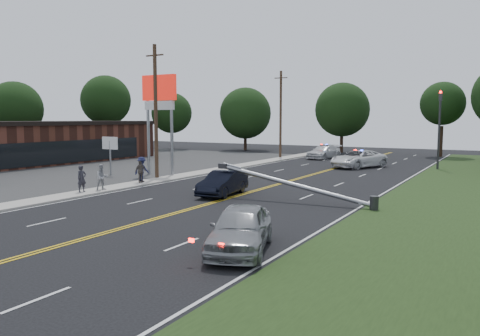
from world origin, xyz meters
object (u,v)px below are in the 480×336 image
Objects in this scene: utility_pole_far at (281,114)px; utility_pole_mid at (156,111)px; pylon_sign at (159,100)px; emergency_a at (358,159)px; bystander_d at (140,171)px; traffic_signal at (439,123)px; fallen_streetlight at (301,186)px; waiting_sedan at (240,228)px; bystander_c at (142,169)px; emergency_b at (324,152)px; bystander_a at (82,179)px; crashed_sedan at (223,183)px; small_sign at (110,146)px; bystander_b at (102,177)px.

utility_pole_mid is at bearing -90.00° from utility_pole_far.
emergency_a is at bearing 48.77° from pylon_sign.
bystander_d is at bearing -95.18° from emergency_a.
traffic_signal is at bearing 45.80° from utility_pole_mid.
waiting_sedan is at bearing -79.70° from fallen_streetlight.
traffic_signal reaches higher than bystander_c.
emergency_b is 26.55m from bystander_c.
traffic_signal is 25.12m from utility_pole_mid.
waiting_sedan is 0.88× the size of emergency_b.
bystander_d reaches higher than emergency_b.
utility_pole_far is at bearing 174.02° from emergency_a.
bystander_a is at bearing -170.73° from bystander_c.
utility_pole_mid reaches higher than bystander_a.
bystander_a is 5.25m from bystander_c.
fallen_streetlight is 5.76× the size of bystander_a.
crashed_sedan is at bearing -90.01° from bystander_c.
small_sign is 8.88m from bystander_b.
bystander_c is (0.08, 5.25, 0.07)m from bystander_a.
fallen_streetlight is 1.59× the size of emergency_a.
bystander_b is at bearing -47.95° from small_sign.
emergency_a is 3.62× the size of bystander_a.
emergency_a is 10.01m from emergency_b.
emergency_b is (4.67, 1.74, -4.31)m from utility_pole_far.
fallen_streetlight reaches higher than bystander_a.
waiting_sedan is at bearing -34.38° from small_sign.
small_sign is at bearing 156.55° from crashed_sedan.
utility_pole_mid is 1.00× the size of utility_pole_far.
bystander_c is (-16.75, -20.51, -3.20)m from traffic_signal.
fallen_streetlight is at bearing -22.22° from pylon_sign.
bystander_b is at bearing -123.84° from traffic_signal.
pylon_sign reaches higher than traffic_signal.
bystander_a is (-7.64, -3.89, 0.21)m from crashed_sedan.
bystander_c is (-0.32, 3.99, 0.08)m from bystander_b.
traffic_signal is 23.97m from crashed_sedan.
fallen_streetlight is (18.19, -4.00, -1.41)m from small_sign.
emergency_b is at bearing 78.87° from utility_pole_mid.
pylon_sign is 5.12× the size of bystander_d.
pylon_sign is 23.14m from emergency_b.
utility_pole_far is 2.14× the size of waiting_sedan.
small_sign is 6.33m from bystander_d.
fallen_streetlight is 5.99× the size of bystander_d.
emergency_b is (-12.83, 5.74, -3.43)m from traffic_signal.
bystander_d is at bearing 30.13° from bystander_b.
pylon_sign reaches higher than fallen_streetlight.
fallen_streetlight is 0.94× the size of utility_pole_mid.
small_sign is 0.31× the size of utility_pole_far.
utility_pole_far is at bearing 7.77° from bystander_d.
bystander_d is (0.09, 5.09, -0.03)m from bystander_a.
crashed_sedan is 0.75× the size of emergency_a.
waiting_sedan is 2.64× the size of bystander_c.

